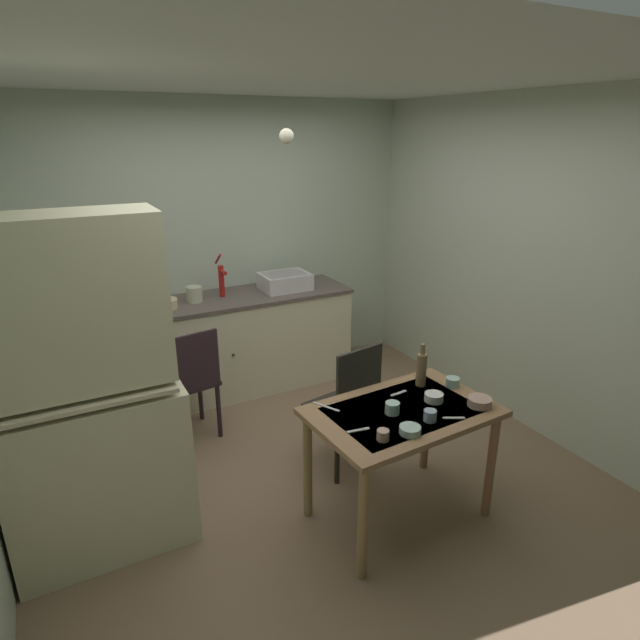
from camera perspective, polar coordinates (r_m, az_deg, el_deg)
The scene contains 26 objects.
ground_plane at distance 3.94m, azimuth -1.15°, elevation -15.81°, with size 4.71×4.71×0.00m, color #876B51.
wall_back at distance 5.02m, azimuth -10.83°, elevation 7.91°, with size 3.81×0.10×2.59m, color beige.
wall_right at distance 4.51m, azimuth 20.97°, elevation 5.63°, with size 0.10×3.68×2.59m, color beige.
ceiling_slab at distance 3.23m, azimuth -1.50°, elevation 25.82°, with size 3.81×3.68×0.10m, color white.
hutch_cabinet at distance 3.10m, azimuth -23.60°, elevation -8.64°, with size 0.96×0.45×1.93m.
counter_cabinet at distance 4.97m, azimuth -7.52°, elevation -2.20°, with size 1.85×0.64×0.90m.
sink_basin at distance 4.93m, azimuth -3.81°, elevation 4.22°, with size 0.44×0.34×0.15m.
hand_pump at distance 4.74m, azimuth -10.60°, elevation 4.46°, with size 0.05×0.27×0.39m.
mixing_bowl_counter at distance 4.57m, azimuth -16.45°, elevation 1.69°, with size 0.21×0.21×0.08m, color beige.
stoneware_crock at distance 4.67m, azimuth -13.42°, elevation 2.73°, with size 0.14×0.14×0.14m, color beige.
dining_table at distance 3.24m, azimuth 8.83°, elevation -11.20°, with size 1.12×0.76×0.75m.
chair_far_side at distance 3.70m, azimuth 2.99°, elevation -9.11°, with size 0.46×0.46×0.96m.
chair_by_counter at distance 4.16m, azimuth -13.87°, elevation -6.37°, with size 0.46×0.46×0.92m.
serving_bowl_wide at distance 3.30m, azimuth 12.21°, elevation -8.16°, with size 0.11×0.11×0.05m, color white.
soup_bowl_small at distance 3.31m, azimuth 16.86°, elevation -8.46°, with size 0.14×0.14×0.05m, color tan.
sauce_dish at distance 2.95m, azimuth 9.71°, elevation -11.65°, with size 0.12×0.12×0.04m, color #ADD1C1.
mug_tall at distance 2.87m, azimuth 6.82°, elevation -12.25°, with size 0.07×0.07×0.06m, color tan.
teacup_cream at distance 3.12m, azimuth 7.82°, elevation -9.41°, with size 0.08×0.08×0.07m, color #ADD1C1.
mug_dark at distance 3.08m, azimuth 11.81°, elevation -10.08°, with size 0.07×0.07×0.07m, color #9EB2C6.
teacup_mint at distance 3.50m, azimuth 14.14°, elevation -6.53°, with size 0.09×0.09×0.06m, color #ADD1C1.
glass_bottle at distance 3.44m, azimuth 10.91°, elevation -5.18°, with size 0.06×0.06×0.29m.
table_knife at distance 3.17m, azimuth 0.67°, elevation -9.35°, with size 0.19×0.02×0.01m, color silver.
teaspoon_near_bowl at distance 3.36m, azimuth 8.50°, elevation -7.83°, with size 0.12×0.02×0.01m, color beige.
teaspoon_by_cup at distance 3.15m, azimuth 14.26°, elevation -10.22°, with size 0.13×0.02×0.01m, color beige.
serving_spoon at distance 2.95m, azimuth 4.14°, elevation -11.80°, with size 0.13×0.02×0.01m, color beige.
pendant_bulb at distance 3.03m, azimuth -3.64°, elevation 19.23°, with size 0.08×0.08×0.08m, color #F9EFCC.
Camera 1 is at (-1.43, -2.87, 2.29)m, focal length 29.61 mm.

